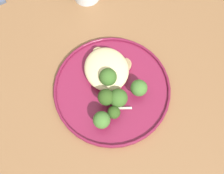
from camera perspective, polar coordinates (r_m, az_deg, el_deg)
ground at (r=1.37m, az=0.32°, el=-9.39°), size 6.00×6.00×0.00m
wooden_dining_table at (r=0.74m, az=0.59°, el=1.42°), size 1.40×1.00×0.74m
dinner_plate at (r=0.63m, az=0.00°, el=-0.38°), size 0.29×0.29×0.02m
noodle_bed at (r=0.63m, az=-1.23°, el=4.06°), size 0.12×0.11×0.04m
seared_scallop_on_noodles at (r=0.65m, az=0.18°, el=6.37°), size 0.02×0.02×0.02m
seared_scallop_rear_pale at (r=0.64m, az=-0.14°, el=4.24°), size 0.03×0.03×0.01m
seared_scallop_tiny_bay at (r=0.63m, az=-1.48°, el=0.92°), size 0.04×0.04×0.02m
seared_scallop_center_golden at (r=0.65m, az=2.89°, el=4.97°), size 0.03×0.03×0.02m
seared_scallop_front_small at (r=0.66m, az=-3.13°, el=7.67°), size 0.03×0.03×0.02m
seared_scallop_right_edge at (r=0.64m, az=-2.80°, el=3.81°), size 0.03×0.03×0.01m
seared_scallop_large_seared at (r=0.63m, az=1.29°, el=0.63°), size 0.02×0.02×0.02m
broccoli_floret_front_edge at (r=0.61m, az=6.02°, el=-0.24°), size 0.04×0.04×0.05m
broccoli_floret_split_head at (r=0.60m, az=-0.91°, el=2.20°), size 0.04×0.04×0.06m
broccoli_floret_right_tilted at (r=0.59m, az=1.41°, el=-2.49°), size 0.04×0.04×0.06m
broccoli_floret_rear_charred at (r=0.58m, az=-1.33°, el=-2.38°), size 0.04×0.04×0.06m
broccoli_floret_tall_stalk at (r=0.57m, az=-2.32°, el=-7.38°), size 0.04×0.04×0.06m
broccoli_floret_beside_noodles at (r=0.58m, az=0.43°, el=-5.71°), size 0.03×0.03×0.04m
onion_sliver_pale_crescent at (r=0.61m, az=2.20°, el=-4.75°), size 0.02×0.05×0.00m
onion_sliver_short_strip at (r=0.63m, az=-2.10°, el=-0.30°), size 0.06×0.02×0.00m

